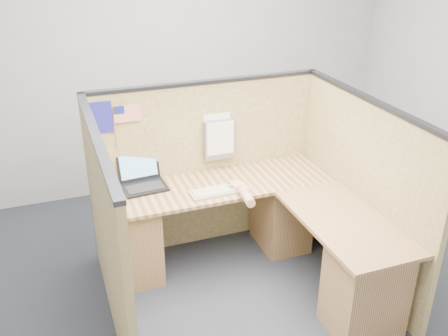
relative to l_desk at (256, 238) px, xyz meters
name	(u,v)px	position (x,y,z in m)	size (l,w,h in m)	color
floor	(248,303)	(-0.18, -0.29, -0.39)	(5.00, 5.00, 0.00)	#1F242C
wall_back	(168,62)	(-0.18, 1.96, 1.01)	(5.00, 5.00, 0.00)	#9DA0A2
cubicle_partitions	(229,193)	(-0.18, 0.14, 0.38)	(2.06, 1.83, 1.53)	brown
l_desk	(256,238)	(0.00, 0.00, 0.00)	(1.95, 1.75, 0.73)	brown
laptop	(142,178)	(-0.78, 0.59, 0.40)	(0.37, 0.36, 0.26)	black
keyboard	(219,191)	(-0.23, 0.24, 0.35)	(0.48, 0.17, 0.03)	gray
mouse	(235,187)	(-0.09, 0.25, 0.36)	(0.11, 0.07, 0.05)	#BAB9BE
hand_forearm	(243,192)	(-0.08, 0.11, 0.38)	(0.11, 0.39, 0.08)	tan
blue_poster	(100,118)	(-1.06, 0.68, 0.93)	(0.19, 0.00, 0.26)	navy
american_flag	(124,116)	(-0.88, 0.67, 0.93)	(0.22, 0.01, 0.37)	olive
file_holder	(219,139)	(-0.08, 0.66, 0.62)	(0.28, 0.05, 0.36)	slate
paper_left	(217,130)	(-0.09, 0.68, 0.70)	(0.23, 0.00, 0.29)	white
paper_right	(222,135)	(-0.04, 0.68, 0.64)	(0.22, 0.00, 0.27)	white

